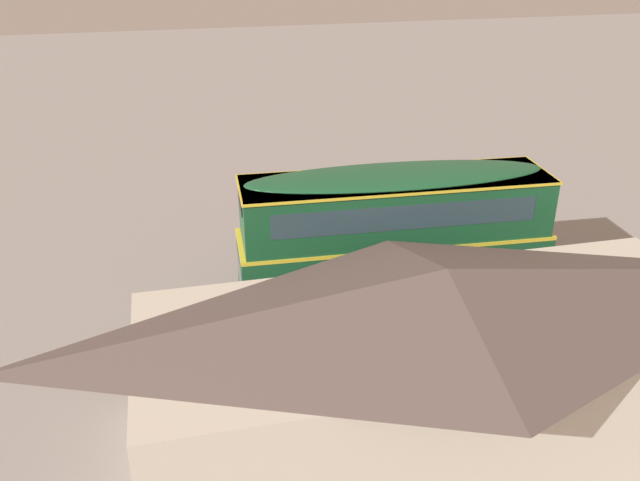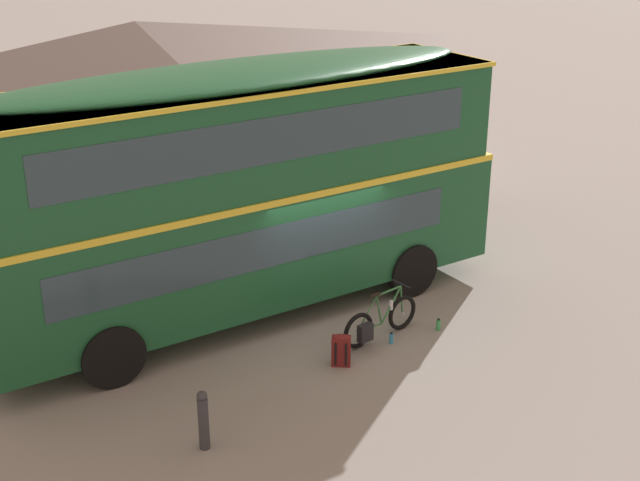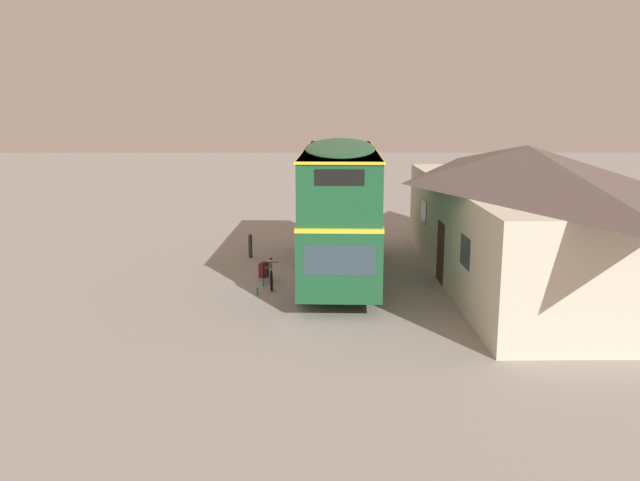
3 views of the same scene
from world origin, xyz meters
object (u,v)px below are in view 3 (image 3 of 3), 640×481
double_decker_bus (340,203)px  touring_bicycle (271,275)px  water_bottle_green_metal (257,292)px  kerb_bollard (250,245)px  water_bottle_blue_sports (263,283)px  backpack_on_ground (264,269)px

double_decker_bus → touring_bicycle: size_ratio=5.75×
water_bottle_green_metal → kerb_bollard: 5.37m
touring_bicycle → water_bottle_blue_sports: (0.09, -0.25, -0.27)m
double_decker_bus → backpack_on_ground: 3.60m
double_decker_bus → water_bottle_blue_sports: 3.95m
backpack_on_ground → kerb_bollard: kerb_bollard is taller
touring_bicycle → water_bottle_green_metal: bearing=-17.7°
water_bottle_blue_sports → kerb_bollard: size_ratio=0.23×
water_bottle_blue_sports → kerb_bollard: (-4.27, -0.84, 0.40)m
double_decker_bus → backpack_on_ground: bearing=-84.3°
double_decker_bus → backpack_on_ground: double_decker_bus is taller
touring_bicycle → backpack_on_ground: bearing=-164.0°
touring_bicycle → water_bottle_green_metal: 1.22m
water_bottle_blue_sports → kerb_bollard: bearing=-168.9°
touring_bicycle → kerb_bollard: 4.31m
kerb_bollard → touring_bicycle: bearing=14.6°
water_bottle_blue_sports → kerb_bollard: kerb_bollard is taller
backpack_on_ground → water_bottle_blue_sports: size_ratio=2.61×
double_decker_bus → kerb_bollard: bearing=-128.9°
water_bottle_green_metal → backpack_on_ground: bearing=178.7°
kerb_bollard → double_decker_bus: bearing=51.1°
touring_bicycle → double_decker_bus: bearing=119.5°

